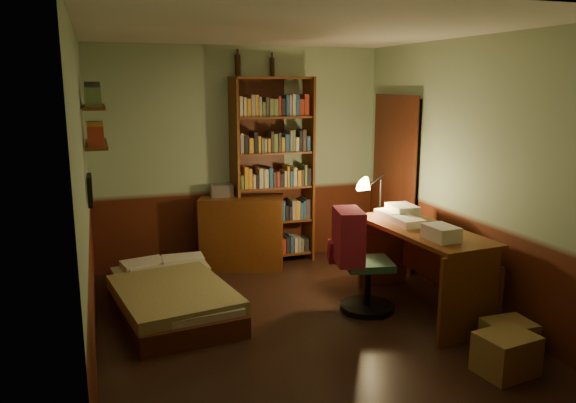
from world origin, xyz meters
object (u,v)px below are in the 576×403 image
object	(u,v)px
desk	(421,269)
cardboard_box_a	(506,354)
cardboard_box_b	(508,337)
dresser	(242,232)
bed	(171,286)
mini_stereo	(222,190)
desk_lamp	(381,183)
office_chair	(368,254)
bookshelf	(273,172)

from	to	relation	value
desk	cardboard_box_a	world-z (taller)	desk
cardboard_box_b	dresser	bearing A→B (deg)	118.11
bed	dresser	xyz separation A→B (m)	(0.99, 1.11, 0.17)
mini_stereo	cardboard_box_a	bearing A→B (deg)	-60.31
desk_lamp	cardboard_box_a	bearing A→B (deg)	-99.90
cardboard_box_b	desk	bearing A→B (deg)	101.97
dresser	cardboard_box_a	xyz separation A→B (m)	(1.26, -3.12, -0.27)
office_chair	cardboard_box_b	distance (m)	1.43
mini_stereo	desk	distance (m)	2.53
office_chair	cardboard_box_a	world-z (taller)	office_chair
desk_lamp	office_chair	distance (m)	0.94
bed	desk_lamp	size ratio (longest dim) A/B	2.82
dresser	bookshelf	size ratio (longest dim) A/B	0.43
bookshelf	cardboard_box_b	world-z (taller)	bookshelf
bookshelf	desk	world-z (taller)	bookshelf
bed	desk_lamp	xyz separation A→B (m)	(2.24, 0.03, 0.87)
office_chair	cardboard_box_b	size ratio (longest dim) A/B	3.05
mini_stereo	cardboard_box_b	size ratio (longest dim) A/B	0.70
desk	cardboard_box_a	distance (m)	1.31
dresser	desk	xyz separation A→B (m)	(1.31, -1.84, -0.02)
mini_stereo	desk_lamp	bearing A→B (deg)	-33.93
cardboard_box_b	bookshelf	bearing A→B (deg)	110.71
cardboard_box_a	dresser	bearing A→B (deg)	112.03
desk_lamp	cardboard_box_b	size ratio (longest dim) A/B	1.65
mini_stereo	desk_lamp	xyz separation A→B (m)	(1.46, -1.20, 0.20)
desk_lamp	office_chair	xyz separation A→B (m)	(-0.44, -0.61, -0.56)
mini_stereo	cardboard_box_b	bearing A→B (deg)	-54.49
desk	office_chair	size ratio (longest dim) A/B	1.35
bookshelf	desk_lamp	size ratio (longest dim) A/B	3.65
desk_lamp	cardboard_box_b	bearing A→B (deg)	-91.65
mini_stereo	dresser	bearing A→B (deg)	-25.89
dresser	desk_lamp	world-z (taller)	desk_lamp
bed	desk_lamp	world-z (taller)	desk_lamp
dresser	cardboard_box_b	distance (m)	3.24
cardboard_box_a	cardboard_box_b	distance (m)	0.38
bed	dresser	bearing A→B (deg)	41.64
bed	cardboard_box_b	world-z (taller)	bed
mini_stereo	desk	bearing A→B (deg)	-47.03
bookshelf	cardboard_box_b	bearing A→B (deg)	-75.12
bed	cardboard_box_b	distance (m)	3.05
bed	cardboard_box_a	bearing A→B (deg)	-48.49
mini_stereo	office_chair	xyz separation A→B (m)	(1.02, -1.81, -0.36)
desk_lamp	cardboard_box_a	size ratio (longest dim) A/B	1.47
desk	cardboard_box_a	size ratio (longest dim) A/B	3.67
mini_stereo	cardboard_box_b	xyz separation A→B (m)	(1.73, -2.97, -0.80)
bookshelf	desk	size ratio (longest dim) A/B	1.47
desk	desk_lamp	world-z (taller)	desk_lamp
desk	dresser	bearing A→B (deg)	121.06
office_chair	cardboard_box_a	distance (m)	1.56
desk	office_chair	world-z (taller)	office_chair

